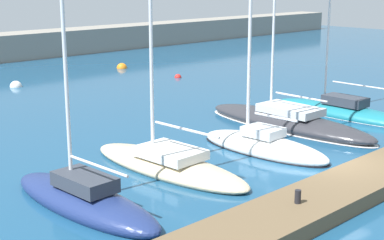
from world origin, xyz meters
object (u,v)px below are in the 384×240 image
Objects in this scene: mooring_buoy_red at (178,78)px; mooring_buoy_white at (16,87)px; sailboat_navy_nearest at (84,197)px; dock_bollard at (298,197)px; sailboat_charcoal_fourth at (288,120)px; sailboat_teal_fifth at (342,111)px; sailboat_sand_second at (168,161)px; mooring_buoy_orange at (122,68)px; sailboat_white_third at (264,144)px.

mooring_buoy_red is 11.88m from mooring_buoy_white.
sailboat_navy_nearest is at bearing -139.62° from mooring_buoy_red.
sailboat_navy_nearest reaches higher than dock_bollard.
dock_bollard is at bearing 129.65° from sailboat_charcoal_fourth.
dock_bollard is (-13.50, -6.76, 0.53)m from sailboat_teal_fifth.
mooring_buoy_white is at bearing 14.18° from sailboat_charcoal_fourth.
mooring_buoy_orange is at bearing -35.61° from sailboat_sand_second.
mooring_buoy_red is (6.13, 14.95, -0.36)m from sailboat_charcoal_fourth.
sailboat_navy_nearest is at bearing 87.50° from sailboat_white_third.
dock_bollard is (-15.04, -28.91, 0.75)m from mooring_buoy_orange.
sailboat_white_third is 0.75× the size of sailboat_charcoal_fourth.
sailboat_charcoal_fourth is at bearing -77.04° from mooring_buoy_white.
sailboat_navy_nearest is at bearing 98.69° from sailboat_charcoal_fourth.
mooring_buoy_red is 0.64× the size of mooring_buoy_white.
mooring_buoy_white is 27.69m from dock_bollard.
sailboat_charcoal_fourth is 43.77× the size of dock_bollard.
sailboat_charcoal_fourth is 20.56m from mooring_buoy_white.
mooring_buoy_orange is 1.05× the size of mooring_buoy_white.
sailboat_navy_nearest reaches higher than mooring_buoy_orange.
sailboat_navy_nearest is at bearing 94.55° from sailboat_teal_fifth.
dock_bollard is (-15.30, -22.22, 0.75)m from mooring_buoy_red.
mooring_buoy_orange is 10.60m from mooring_buoy_white.
sailboat_navy_nearest is at bearing -112.25° from mooring_buoy_white.
mooring_buoy_white is at bearing 154.69° from mooring_buoy_red.
mooring_buoy_orange is at bearing -3.46° from sailboat_teal_fifth.
sailboat_teal_fifth is 37.92× the size of dock_bollard.
sailboat_charcoal_fourth reaches higher than sailboat_white_third.
sailboat_sand_second is 13.23m from sailboat_teal_fifth.
sailboat_sand_second is 19.41× the size of mooring_buoy_white.
sailboat_sand_second reaches higher than mooring_buoy_red.
sailboat_white_third is 32.84× the size of dock_bollard.
sailboat_teal_fifth is 22.40m from mooring_buoy_white.
sailboat_teal_fifth is at bearing -91.04° from sailboat_sand_second.
sailboat_white_third is at bearing 99.21° from sailboat_teal_fifth.
sailboat_white_third is 0.87× the size of sailboat_teal_fifth.
sailboat_navy_nearest is 1.09× the size of sailboat_white_third.
mooring_buoy_white is (-10.74, 5.08, 0.00)m from mooring_buoy_red.
dock_bollard reaches higher than mooring_buoy_red.
sailboat_charcoal_fourth reaches higher than sailboat_sand_second.
sailboat_teal_fifth is at bearing -83.58° from sailboat_white_third.
sailboat_navy_nearest is 13.65m from sailboat_charcoal_fourth.
mooring_buoy_red is 1.22× the size of dock_bollard.
sailboat_sand_second is 1.12× the size of sailboat_white_third.
sailboat_white_third is 4.53m from sailboat_charcoal_fourth.
sailboat_charcoal_fourth reaches higher than mooring_buoy_red.
sailboat_teal_fifth is 15.11m from dock_bollard.
dock_bollard is at bearing -117.49° from mooring_buoy_orange.
sailboat_white_third is (9.38, -0.04, -0.05)m from sailboat_navy_nearest.
sailboat_teal_fifth is (4.33, -0.51, -0.13)m from sailboat_charcoal_fourth.
mooring_buoy_red is at bearing -21.09° from sailboat_charcoal_fourth.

